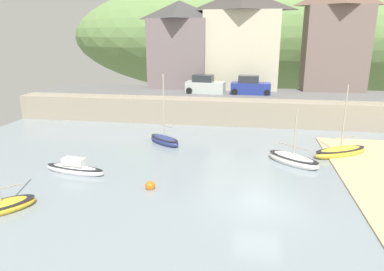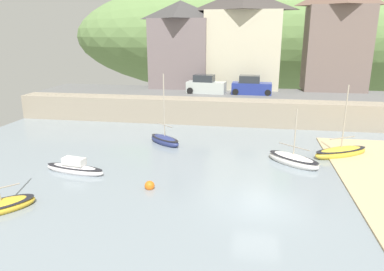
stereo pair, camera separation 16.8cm
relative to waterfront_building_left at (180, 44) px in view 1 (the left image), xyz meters
name	(u,v)px [view 1 (the left image)]	position (x,y,z in m)	size (l,w,h in m)	color
quay_seawall	(256,110)	(9.01, -7.70, -6.02)	(48.00, 9.40, 2.40)	gray
hillside_backdrop	(278,37)	(13.37, 30.00, 0.62)	(80.00, 44.00, 22.86)	#668A4C
waterfront_building_left	(180,44)	(0.00, 0.00, 0.00)	(6.90, 5.96, 9.80)	slate
waterfront_building_centre	(241,39)	(7.15, 0.00, 0.57)	(8.64, 4.96, 10.92)	beige
waterfront_building_right	(336,37)	(17.40, 0.00, 0.84)	(6.89, 4.65, 11.43)	#74625C
church_with_spire	(355,18)	(20.19, 4.00, 2.91)	(3.00, 3.00, 15.32)	gray
sailboat_nearest_shore	(75,169)	(-2.48, -22.67, -7.10)	(4.25, 1.56, 1.14)	white
fishing_boat_green	(164,140)	(1.71, -15.66, -7.08)	(3.27, 2.95, 5.79)	navy
dinghy_open_wooden	(1,206)	(-3.71, -28.00, -7.12)	(3.21, 3.32, 6.34)	gold
sailboat_tall_mast	(293,160)	(11.41, -18.78, -7.09)	(3.82, 3.49, 3.99)	white
sailboat_blue_trim	(340,152)	(14.97, -16.58, -7.08)	(4.44, 3.24, 5.37)	gold
parked_car_near_slipway	(205,85)	(3.57, -4.50, -4.17)	(4.25, 2.12, 1.95)	#B4BDB9
parked_car_by_wall	(250,86)	(8.38, -4.50, -4.17)	(4.15, 1.82, 1.95)	navy
mooring_buoy	(150,186)	(2.91, -24.26, -7.20)	(0.58, 0.58, 0.58)	orange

